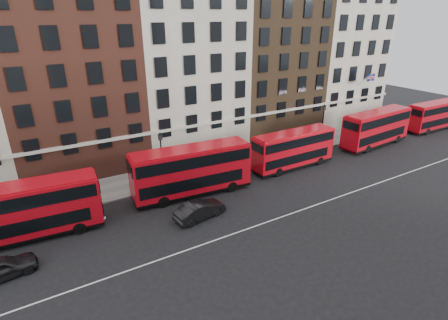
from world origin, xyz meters
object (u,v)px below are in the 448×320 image
bus_a (25,210)px  car_front (200,210)px  bus_b (191,170)px  bus_d (376,127)px  bus_e (434,115)px  car_rear (1,268)px  traffic_light (363,120)px  bus_c (293,149)px

bus_a → car_front: bearing=-13.4°
bus_b → bus_d: bearing=5.0°
bus_d → bus_e: (13.00, 0.00, -0.23)m
car_rear → car_front: bearing=-98.5°
bus_b → traffic_light: bearing=11.4°
bus_a → bus_e: size_ratio=1.09×
bus_c → car_rear: 28.11m
bus_c → traffic_light: 15.48m
bus_d → car_rear: bus_d is taller
bus_c → bus_b: bearing=179.7°
bus_b → traffic_light: size_ratio=3.46×
bus_b → bus_a: bearing=-175.0°
bus_b → bus_d: size_ratio=1.03×
bus_a → bus_d: (39.68, -0.01, 0.06)m
traffic_light → car_rear: bearing=-170.7°
bus_b → bus_c: 12.28m
bus_a → bus_e: (52.69, -0.00, -0.17)m
bus_e → car_front: bearing=-173.1°
bus_e → bus_d: bearing=-178.8°
bus_c → traffic_light: bus_c is taller
bus_a → bus_d: bus_d is taller
car_front → traffic_light: traffic_light is taller
bus_e → car_rear: bus_e is taller
bus_a → car_rear: size_ratio=2.52×
bus_b → car_rear: 16.11m
bus_d → car_front: 27.65m
car_rear → bus_d: bearing=-92.7°
bus_b → bus_d: (26.05, -0.01, -0.07)m
bus_d → bus_e: bus_d is taller
bus_a → car_front: bus_a is taller
bus_b → bus_e: (39.06, -0.00, -0.30)m
bus_e → traffic_light: 12.01m
bus_d → traffic_light: bearing=61.5°
bus_c → car_front: 14.20m
bus_a → traffic_light: (41.08, 3.08, 0.06)m
bus_a → bus_c: 25.91m
bus_c → car_rear: bearing=-172.1°
bus_b → bus_e: size_ratio=1.15×
bus_b → car_rear: bearing=-160.6°
car_rear → car_front: 14.27m
car_front → bus_a: bearing=62.8°
bus_d → car_rear: bearing=-178.6°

